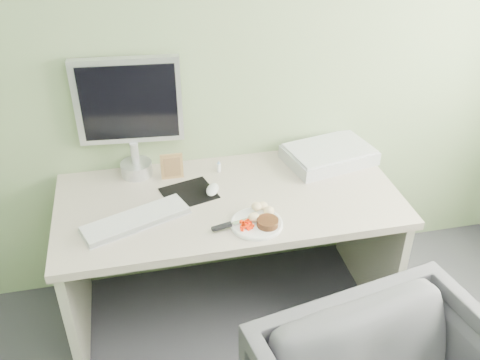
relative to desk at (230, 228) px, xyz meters
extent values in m
plane|color=gray|center=(0.00, 0.38, 0.80)|extent=(3.50, 0.00, 3.50)
cube|color=beige|center=(0.00, 0.00, 0.16)|extent=(1.60, 0.75, 0.04)
cube|color=#AEAB95|center=(-0.76, 0.00, -0.20)|extent=(0.04, 0.70, 0.69)
cube|color=#AEAB95|center=(0.76, 0.00, -0.20)|extent=(0.04, 0.70, 0.69)
cylinder|color=white|center=(0.07, -0.23, 0.19)|extent=(0.23, 0.23, 0.01)
cylinder|color=black|center=(0.12, -0.26, 0.21)|extent=(0.11, 0.11, 0.03)
ellipsoid|color=tan|center=(0.10, -0.18, 0.22)|extent=(0.11, 0.09, 0.06)
cube|color=#FC2805|center=(0.03, -0.25, 0.21)|extent=(0.05, 0.04, 0.03)
cube|color=silver|center=(0.03, -0.22, 0.20)|extent=(0.13, 0.05, 0.01)
cube|color=black|center=(-0.08, -0.24, 0.21)|extent=(0.09, 0.04, 0.02)
cube|color=black|center=(-0.18, 0.07, 0.18)|extent=(0.28, 0.26, 0.00)
cube|color=white|center=(-0.44, -0.10, 0.20)|extent=(0.48, 0.29, 0.02)
ellipsoid|color=white|center=(-0.07, 0.05, 0.20)|extent=(0.09, 0.11, 0.04)
cube|color=#A5814D|center=(-0.24, 0.22, 0.25)|extent=(0.11, 0.01, 0.14)
cylinder|color=white|center=(-0.01, 0.23, 0.21)|extent=(0.02, 0.02, 0.05)
cone|color=#81A3CE|center=(-0.01, 0.23, 0.24)|extent=(0.02, 0.02, 0.02)
cube|color=silver|center=(0.57, 0.22, 0.22)|extent=(0.49, 0.37, 0.07)
cylinder|color=silver|center=(-0.41, 0.29, 0.22)|extent=(0.15, 0.15, 0.07)
cylinder|color=silver|center=(-0.41, 0.29, 0.30)|extent=(0.04, 0.04, 0.11)
cube|color=silver|center=(-0.41, 0.32, 0.57)|extent=(0.50, 0.09, 0.42)
cube|color=black|center=(-0.41, 0.30, 0.57)|extent=(0.44, 0.04, 0.36)
camera|label=1|loc=(-0.39, -2.02, 1.61)|focal=40.00mm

